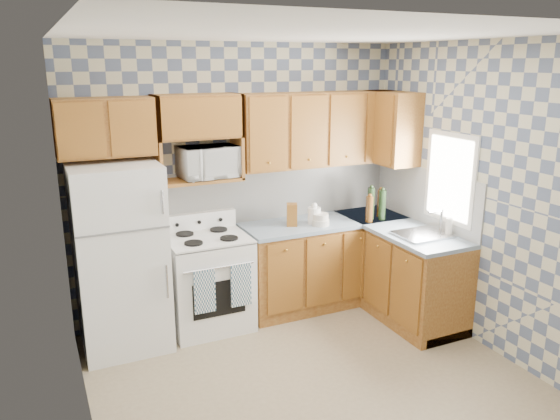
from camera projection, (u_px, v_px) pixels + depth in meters
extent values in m
plane|color=#7E6B50|center=(313.00, 380.00, 4.45)|extent=(3.40, 3.40, 0.00)
cube|color=#4F5B77|center=(240.00, 181.00, 5.50)|extent=(3.40, 0.02, 2.70)
cube|color=#4F5B77|center=(486.00, 199.00, 4.79)|extent=(0.02, 3.20, 2.70)
cube|color=white|center=(277.00, 192.00, 5.69)|extent=(2.60, 0.02, 0.56)
cube|color=white|center=(425.00, 196.00, 5.52)|extent=(0.02, 1.60, 0.56)
cube|color=white|center=(120.00, 258.00, 4.81)|extent=(0.75, 0.70, 1.68)
cube|color=white|center=(208.00, 283.00, 5.26)|extent=(0.76, 0.65, 0.90)
cube|color=silver|center=(207.00, 238.00, 5.14)|extent=(0.76, 0.65, 0.02)
cube|color=white|center=(198.00, 221.00, 5.36)|extent=(0.76, 0.08, 0.17)
cube|color=navy|center=(205.00, 291.00, 4.88)|extent=(0.19, 0.02, 0.41)
cube|color=navy|center=(241.00, 285.00, 5.02)|extent=(0.19, 0.02, 0.41)
cube|color=brown|center=(324.00, 263.00, 5.81)|extent=(1.75, 0.60, 0.88)
cube|color=brown|center=(397.00, 270.00, 5.61)|extent=(0.60, 1.60, 0.88)
cube|color=gray|center=(325.00, 222.00, 5.69)|extent=(1.77, 0.63, 0.04)
cube|color=gray|center=(399.00, 228.00, 5.48)|extent=(0.63, 1.60, 0.04)
cube|color=brown|center=(321.00, 129.00, 5.56)|extent=(1.75, 0.33, 0.74)
cube|color=brown|center=(105.00, 127.00, 4.67)|extent=(0.82, 0.33, 0.50)
cube|color=brown|center=(389.00, 128.00, 5.69)|extent=(0.33, 0.70, 0.74)
cube|color=brown|center=(200.00, 180.00, 5.14)|extent=(0.80, 0.33, 0.03)
imported|color=white|center=(208.00, 162.00, 5.15)|extent=(0.57, 0.42, 0.30)
cube|color=#B7B7BC|center=(422.00, 235.00, 5.17)|extent=(0.48, 0.40, 0.03)
cube|color=silver|center=(450.00, 178.00, 5.15)|extent=(0.02, 0.66, 0.86)
cylinder|color=black|center=(371.00, 204.00, 5.67)|extent=(0.07, 0.07, 0.34)
cylinder|color=black|center=(382.00, 205.00, 5.66)|extent=(0.07, 0.07, 0.31)
cylinder|color=#4F2D10|center=(381.00, 203.00, 5.77)|extent=(0.07, 0.07, 0.29)
cylinder|color=#4F2D10|center=(369.00, 209.00, 5.58)|extent=(0.07, 0.07, 0.27)
cube|color=brown|center=(292.00, 215.00, 5.46)|extent=(0.14, 0.14, 0.23)
cylinder|color=white|center=(314.00, 216.00, 5.53)|extent=(0.13, 0.13, 0.17)
cylinder|color=beige|center=(449.00, 227.00, 5.15)|extent=(0.06, 0.06, 0.17)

